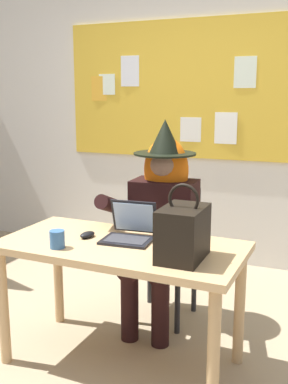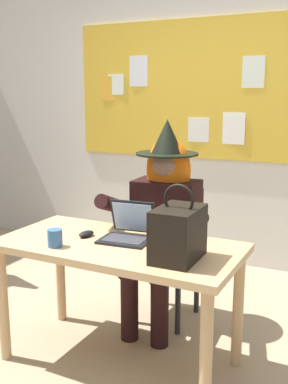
{
  "view_description": "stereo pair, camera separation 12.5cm",
  "coord_description": "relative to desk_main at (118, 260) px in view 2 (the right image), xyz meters",
  "views": [
    {
      "loc": [
        1.2,
        -2.02,
        1.5
      ],
      "look_at": [
        0.16,
        0.44,
        0.94
      ],
      "focal_mm": 43.1,
      "sensor_mm": 36.0,
      "label": 1
    },
    {
      "loc": [
        1.31,
        -1.97,
        1.5
      ],
      "look_at": [
        0.16,
        0.44,
        0.94
      ],
      "focal_mm": 43.1,
      "sensor_mm": 36.0,
      "label": 2
    }
  ],
  "objects": [
    {
      "name": "chair_at_desk",
      "position": [
        0.02,
        0.69,
        -0.12
      ],
      "size": [
        0.43,
        0.43,
        0.89
      ],
      "rotation": [
        0.0,
        0.0,
        -1.6
      ],
      "color": "black",
      "rests_on": "ground"
    },
    {
      "name": "computer_mouse",
      "position": [
        -0.22,
        0.02,
        0.11
      ],
      "size": [
        0.08,
        0.11,
        0.03
      ],
      "primitive_type": "ellipsoid",
      "rotation": [
        0.0,
        0.0,
        -0.21
      ],
      "color": "black",
      "rests_on": "desk_main"
    },
    {
      "name": "laptop",
      "position": [
        0.01,
        0.09,
        0.14
      ],
      "size": [
        0.29,
        0.29,
        0.21
      ],
      "rotation": [
        0.0,
        0.0,
        0.08
      ],
      "color": "black",
      "rests_on": "desk_main"
    },
    {
      "name": "person_costumed",
      "position": [
        0.02,
        0.57,
        0.15
      ],
      "size": [
        0.61,
        0.68,
        1.35
      ],
      "rotation": [
        0.0,
        0.0,
        -1.53
      ],
      "color": "black",
      "rests_on": "ground"
    },
    {
      "name": "wall_back_bulletin",
      "position": [
        -0.15,
        1.86,
        0.81
      ],
      "size": [
        5.94,
        2.05,
        2.82
      ],
      "color": "silver",
      "rests_on": "ground"
    },
    {
      "name": "desk_main",
      "position": [
        0.0,
        0.0,
        0.0
      ],
      "size": [
        1.35,
        0.69,
        0.71
      ],
      "rotation": [
        0.0,
        0.0,
        -0.02
      ],
      "color": "tan",
      "rests_on": "ground"
    },
    {
      "name": "handbag",
      "position": [
        0.39,
        -0.1,
        0.23
      ],
      "size": [
        0.2,
        0.3,
        0.38
      ],
      "rotation": [
        0.0,
        0.0,
        -0.01
      ],
      "color": "black",
      "rests_on": "desk_main"
    },
    {
      "name": "coffee_mug",
      "position": [
        -0.27,
        -0.2,
        0.14
      ],
      "size": [
        0.08,
        0.08,
        0.09
      ],
      "primitive_type": "cylinder",
      "color": "#336099",
      "rests_on": "desk_main"
    },
    {
      "name": "ground_plane",
      "position": [
        -0.15,
        -0.14,
        -0.61
      ],
      "size": [
        24.0,
        24.0,
        0.0
      ],
      "primitive_type": "plane",
      "color": "tan"
    }
  ]
}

